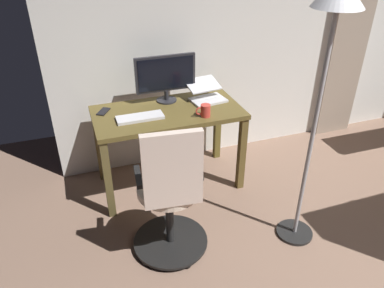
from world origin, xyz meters
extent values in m
cube|color=silver|center=(0.00, -2.74, 1.38)|extent=(5.33, 0.10, 2.77)
cube|color=gray|center=(-0.37, -2.63, 1.15)|extent=(0.44, 0.06, 2.29)
cube|color=brown|center=(1.72, -2.27, 0.73)|extent=(1.25, 0.64, 0.04)
cube|color=brown|center=(1.13, -2.00, 0.35)|extent=(0.06, 0.06, 0.71)
cube|color=brown|center=(2.30, -2.00, 0.35)|extent=(0.06, 0.06, 0.71)
cube|color=brown|center=(1.13, -2.55, 0.35)|extent=(0.06, 0.06, 0.71)
cube|color=brown|center=(2.30, -2.55, 0.35)|extent=(0.06, 0.06, 0.71)
cylinder|color=black|center=(1.94, -1.50, 0.04)|extent=(0.56, 0.56, 0.02)
sphere|color=black|center=(1.68, -1.48, 0.03)|extent=(0.05, 0.05, 0.05)
sphere|color=black|center=(1.83, -1.74, 0.03)|extent=(0.05, 0.05, 0.05)
sphere|color=black|center=(2.13, -1.68, 0.03)|extent=(0.05, 0.05, 0.05)
sphere|color=black|center=(2.16, -1.38, 0.03)|extent=(0.05, 0.05, 0.05)
sphere|color=black|center=(1.89, -1.25, 0.03)|extent=(0.05, 0.05, 0.05)
cylinder|color=black|center=(1.94, -1.50, 0.27)|extent=(0.06, 0.06, 0.47)
cylinder|color=beige|center=(1.94, -1.50, 0.53)|extent=(0.49, 0.49, 0.05)
cube|color=beige|center=(1.96, -1.31, 0.82)|extent=(0.38, 0.09, 0.53)
cube|color=black|center=(2.14, -1.53, 0.67)|extent=(0.07, 0.24, 0.03)
cube|color=black|center=(1.74, -1.48, 0.67)|extent=(0.07, 0.24, 0.03)
cylinder|color=#232328|center=(1.67, -2.47, 0.76)|extent=(0.18, 0.18, 0.01)
cylinder|color=#232328|center=(1.67, -2.47, 0.80)|extent=(0.04, 0.04, 0.08)
cube|color=#232328|center=(1.67, -2.48, 1.00)|extent=(0.53, 0.03, 0.32)
cube|color=black|center=(1.67, -2.46, 1.00)|extent=(0.49, 0.01, 0.28)
cube|color=silver|center=(1.97, -2.20, 0.76)|extent=(0.38, 0.14, 0.02)
cube|color=silver|center=(1.32, -2.34, 0.76)|extent=(0.32, 0.25, 0.02)
cube|color=silver|center=(1.33, -2.45, 0.87)|extent=(0.32, 0.24, 0.07)
cube|color=black|center=(2.23, -2.42, 0.75)|extent=(0.13, 0.16, 0.01)
cylinder|color=#CC3D33|center=(1.45, -2.06, 0.80)|extent=(0.08, 0.08, 0.10)
torus|color=#CC3D33|center=(1.50, -2.06, 0.81)|extent=(0.07, 0.01, 0.07)
cylinder|color=black|center=(0.98, -1.29, 0.01)|extent=(0.28, 0.28, 0.02)
cylinder|color=#A5A5A8|center=(0.98, -1.29, 0.85)|extent=(0.03, 0.03, 1.71)
camera|label=1|loc=(2.46, 0.49, 2.11)|focal=34.84mm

